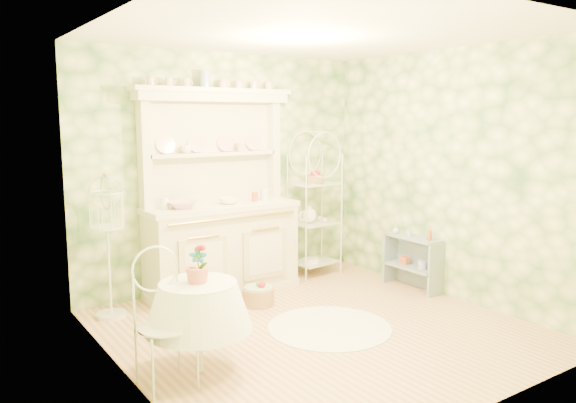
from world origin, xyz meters
TOP-DOWN VIEW (x-y plane):
  - floor at (0.00, 0.00)m, footprint 3.60×3.60m
  - ceiling at (0.00, 0.00)m, footprint 3.60×3.60m
  - wall_left at (-1.80, 0.00)m, footprint 3.60×3.60m
  - wall_right at (1.80, 0.00)m, footprint 3.60×3.60m
  - wall_back at (0.00, 1.80)m, footprint 3.60×3.60m
  - wall_front at (0.00, -1.80)m, footprint 3.60×3.60m
  - kitchen_dresser at (-0.20, 1.52)m, footprint 1.87×0.61m
  - bakers_rack at (1.12, 1.55)m, footprint 0.61×0.47m
  - side_shelf at (1.68, 0.40)m, footprint 0.36×0.77m
  - round_table at (-1.30, -0.17)m, footprint 0.80×0.80m
  - cafe_chair at (-1.61, -0.26)m, footprint 0.45×0.45m
  - birdcage_stand at (-1.50, 1.42)m, footprint 0.32×0.32m
  - floor_basket at (-0.11, 0.91)m, footprint 0.49×0.49m
  - lace_rug at (0.11, -0.04)m, footprint 1.55×1.55m
  - bowl_floral at (-0.68, 1.51)m, footprint 0.38×0.38m
  - bowl_white at (-0.12, 1.50)m, footprint 0.23×0.23m
  - cup_left at (-0.54, 1.68)m, footprint 0.15×0.15m
  - cup_right at (0.13, 1.66)m, footprint 0.15×0.15m
  - potted_geranium at (-1.30, -0.20)m, footprint 0.16×0.13m
  - bottle_amber at (1.67, 0.15)m, footprint 0.06×0.06m
  - bottle_blue at (1.66, 0.44)m, footprint 0.06×0.06m
  - bottle_glass at (1.63, 0.64)m, footprint 0.10×0.10m

SIDE VIEW (x-z plane):
  - floor at x=0.00m, z-range 0.00..0.00m
  - lace_rug at x=0.11m, z-range 0.00..0.01m
  - floor_basket at x=-0.11m, z-range 0.00..0.24m
  - side_shelf at x=1.68m, z-range 0.00..0.64m
  - round_table at x=-1.30m, z-range 0.00..0.73m
  - cafe_chair at x=-1.61m, z-range 0.00..0.92m
  - bottle_glass at x=1.63m, z-range 0.60..0.70m
  - bottle_blue at x=1.66m, z-range 0.60..0.71m
  - birdcage_stand at x=-1.50m, z-range 0.00..1.36m
  - bottle_amber at x=1.67m, z-range 0.61..0.76m
  - potted_geranium at x=-1.30m, z-range 0.72..0.98m
  - bakers_rack at x=1.12m, z-range 0.00..1.80m
  - bowl_floral at x=-0.68m, z-range 0.98..1.06m
  - bowl_white at x=-0.12m, z-range 0.98..1.05m
  - kitchen_dresser at x=-0.20m, z-range 0.00..2.29m
  - wall_left at x=-1.80m, z-range 1.35..1.35m
  - wall_right at x=1.80m, z-range 1.35..1.35m
  - wall_back at x=0.00m, z-range 1.35..1.35m
  - wall_front at x=0.00m, z-range 1.35..1.35m
  - cup_left at x=-0.54m, z-range 1.56..1.66m
  - cup_right at x=0.13m, z-range 1.56..1.66m
  - ceiling at x=0.00m, z-range 2.70..2.70m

